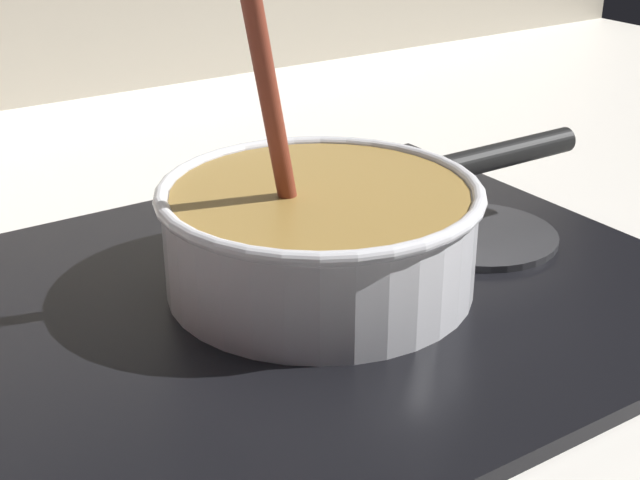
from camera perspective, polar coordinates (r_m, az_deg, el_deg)
ground at (r=0.61m, az=-1.91°, el=-11.91°), size 2.40×1.60×0.04m
hob_plate at (r=0.72m, az=0.00°, el=-3.30°), size 0.56×0.48×0.01m
burner_ring at (r=0.71m, az=0.00°, el=-2.59°), size 0.18×0.18×0.01m
spare_burner at (r=0.81m, az=9.73°, el=0.29°), size 0.14×0.14×0.01m
cooking_pan at (r=0.70m, az=0.08°, el=0.45°), size 0.39×0.25×0.28m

